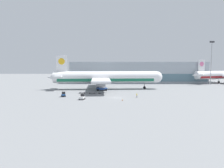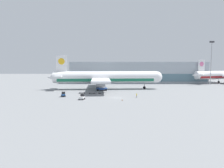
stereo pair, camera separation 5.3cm
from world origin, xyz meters
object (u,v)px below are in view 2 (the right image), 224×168
traffic_cone_near (122,100)px  light_mast (211,60)px  baggage_tug_mid (82,97)px  baggage_tug_foreground (63,94)px  baggage_dolly_lead (82,92)px  ground_crew_near (137,95)px  baggage_dolly_second (92,93)px  scissor_lift_loader (102,86)px  airplane_main (104,78)px  baggage_dolly_third (101,92)px

traffic_cone_near → light_mast: bearing=46.0°
baggage_tug_mid → baggage_tug_foreground: bearing=62.5°
light_mast → traffic_cone_near: light_mast is taller
baggage_dolly_lead → ground_crew_near: ground_crew_near is taller
baggage_tug_foreground → light_mast: bearing=105.7°
baggage_tug_foreground → baggage_dolly_second: bearing=114.2°
scissor_lift_loader → baggage_tug_foreground: scissor_lift_loader is taller
baggage_dolly_second → ground_crew_near: ground_crew_near is taller
baggage_tug_mid → baggage_dolly_second: size_ratio=0.72×
airplane_main → traffic_cone_near: airplane_main is taller
traffic_cone_near → airplane_main: bearing=102.2°
airplane_main → baggage_tug_foreground: bearing=-123.6°
airplane_main → light_mast: bearing=17.1°
scissor_lift_loader → traffic_cone_near: scissor_lift_loader is taller
baggage_dolly_second → traffic_cone_near: 21.66m
light_mast → ground_crew_near: 74.51m
baggage_dolly_second → light_mast: bearing=28.9°
baggage_dolly_lead → baggage_dolly_third: size_ratio=1.00×
airplane_main → traffic_cone_near: 36.08m
scissor_lift_loader → ground_crew_near: size_ratio=3.41×
scissor_lift_loader → ground_crew_near: (14.22, -22.41, -1.18)m
baggage_tug_foreground → baggage_dolly_second: size_ratio=0.73×
ground_crew_near → light_mast: bearing=-26.7°
baggage_dolly_second → ground_crew_near: bearing=-33.4°
baggage_tug_mid → ground_crew_near: bearing=-64.5°
light_mast → baggage_tug_mid: light_mast is taller
light_mast → scissor_lift_loader: size_ratio=4.62×
light_mast → baggage_dolly_third: bearing=-148.3°
baggage_dolly_second → scissor_lift_loader: bearing=69.9°
baggage_dolly_second → ground_crew_near: (17.99, -11.04, 0.59)m
scissor_lift_loader → baggage_tug_foreground: 24.60m
ground_crew_near → airplane_main: bearing=43.2°
airplane_main → baggage_dolly_third: size_ratio=15.60×
airplane_main → baggage_dolly_second: airplane_main is taller
baggage_dolly_second → baggage_dolly_third: size_ratio=1.00×
airplane_main → baggage_tug_mid: size_ratio=21.60×
ground_crew_near → traffic_cone_near: 9.00m
light_mast → baggage_dolly_third: size_ratio=7.13×
airplane_main → baggage_dolly_third: airplane_main is taller
baggage_tug_foreground → traffic_cone_near: 24.23m
baggage_tug_foreground → traffic_cone_near: baggage_tug_foreground is taller
baggage_dolly_second → baggage_dolly_third: 4.06m
scissor_lift_loader → baggage_tug_mid: (-5.81, -27.07, -1.29)m
scissor_lift_loader → baggage_tug_mid: 27.71m
baggage_tug_mid → ground_crew_near: 20.56m
light_mast → baggage_dolly_lead: size_ratio=7.13×
baggage_dolly_lead → baggage_tug_foreground: bearing=-123.5°
baggage_dolly_lead → baggage_dolly_second: (4.27, -0.88, 0.00)m
light_mast → traffic_cone_near: (-57.03, -59.06, -14.89)m
baggage_tug_mid → scissor_lift_loader: bearing=0.4°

